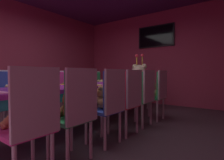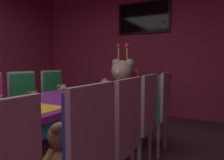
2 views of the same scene
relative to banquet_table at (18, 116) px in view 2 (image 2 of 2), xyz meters
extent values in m
cube|color=#99334C|center=(0.00, 3.20, 0.74)|extent=(5.20, 0.12, 2.80)
cube|color=purple|center=(0.00, 0.00, 0.06)|extent=(0.90, 3.30, 0.05)
cube|color=teal|center=(0.00, 0.00, -0.02)|extent=(0.88, 3.24, 0.10)
cylinder|color=#4C3826|center=(0.38, 1.49, -0.31)|extent=(0.07, 0.07, 0.69)
cylinder|color=#4C3826|center=(-0.38, 1.49, -0.31)|extent=(0.07, 0.07, 0.69)
cube|color=yellow|center=(0.00, 0.00, 0.09)|extent=(0.77, 0.32, 0.01)
cube|color=blue|center=(0.00, 1.40, 0.09)|extent=(0.77, 0.32, 0.01)
cylinder|color=#B2B2B7|center=(-0.52, 0.42, -0.45)|extent=(0.04, 0.04, 0.42)
cylinder|color=#B2B2B7|center=(-0.84, 0.42, -0.45)|extent=(0.04, 0.04, 0.42)
sphere|color=#99663C|center=(-0.62, 0.26, 0.00)|extent=(0.05, 0.05, 0.05)
sphere|color=brown|center=(-0.68, 0.31, 0.07)|extent=(0.05, 0.05, 0.05)
cylinder|color=brown|center=(-0.64, 0.35, -0.10)|extent=(0.05, 0.13, 0.12)
cylinder|color=brown|center=(-0.56, 0.31, -0.17)|extent=(0.06, 0.14, 0.06)
cylinder|color=brown|center=(-0.56, 0.21, -0.17)|extent=(0.06, 0.14, 0.06)
cube|color=#268C4C|center=(-0.70, 0.77, -0.22)|extent=(0.40, 0.40, 0.04)
cube|color=#268C4C|center=(-0.88, 0.77, 0.05)|extent=(0.05, 0.38, 0.50)
cube|color=#B2B2B7|center=(-0.91, 0.77, 0.05)|extent=(0.03, 0.41, 0.55)
cylinder|color=#B2B2B7|center=(-0.54, 0.93, -0.45)|extent=(0.04, 0.04, 0.42)
cylinder|color=#B2B2B7|center=(-0.54, 0.61, -0.45)|extent=(0.04, 0.04, 0.42)
cylinder|color=#B2B2B7|center=(-0.86, 0.93, -0.45)|extent=(0.04, 0.04, 0.42)
cylinder|color=#B2B2B7|center=(-0.86, 0.61, -0.45)|extent=(0.04, 0.04, 0.42)
ellipsoid|color=brown|center=(-0.70, 0.77, -0.12)|extent=(0.17, 0.17, 0.14)
sphere|color=brown|center=(-0.69, 0.77, 0.00)|extent=(0.14, 0.14, 0.14)
sphere|color=#99663C|center=(-0.64, 0.77, -0.01)|extent=(0.05, 0.05, 0.05)
sphere|color=brown|center=(-0.70, 0.82, 0.05)|extent=(0.05, 0.05, 0.05)
sphere|color=brown|center=(-0.70, 0.72, 0.05)|extent=(0.05, 0.05, 0.05)
cylinder|color=brown|center=(-0.67, 0.86, -0.11)|extent=(0.05, 0.12, 0.11)
cylinder|color=brown|center=(-0.67, 0.69, -0.11)|extent=(0.05, 0.12, 0.11)
cylinder|color=brown|center=(-0.59, 0.82, -0.17)|extent=(0.06, 0.13, 0.06)
cylinder|color=brown|center=(-0.59, 0.73, -0.17)|extent=(0.06, 0.13, 0.06)
cube|color=#268C4C|center=(-0.70, 1.32, -0.22)|extent=(0.40, 0.40, 0.04)
cube|color=#268C4C|center=(-0.88, 1.32, 0.05)|extent=(0.05, 0.38, 0.50)
cube|color=#B2B2B7|center=(-0.90, 1.32, 0.05)|extent=(0.03, 0.41, 0.55)
cylinder|color=#B2B2B7|center=(-0.54, 1.48, -0.45)|extent=(0.04, 0.04, 0.42)
cylinder|color=#B2B2B7|center=(-0.54, 1.16, -0.45)|extent=(0.04, 0.04, 0.42)
cylinder|color=#B2B2B7|center=(-0.86, 1.48, -0.45)|extent=(0.04, 0.04, 0.42)
cylinder|color=#B2B2B7|center=(-0.86, 1.16, -0.45)|extent=(0.04, 0.04, 0.42)
ellipsoid|color=tan|center=(-0.70, 1.32, -0.11)|extent=(0.19, 0.19, 0.16)
sphere|color=tan|center=(-0.68, 1.32, 0.03)|extent=(0.16, 0.16, 0.16)
sphere|color=tan|center=(-0.63, 1.32, 0.02)|extent=(0.06, 0.06, 0.06)
sphere|color=tan|center=(-0.70, 1.38, 0.09)|extent=(0.06, 0.06, 0.06)
sphere|color=tan|center=(-0.70, 1.27, 0.09)|extent=(0.06, 0.06, 0.06)
cylinder|color=tan|center=(-0.66, 1.42, -0.10)|extent=(0.05, 0.14, 0.13)
cylinder|color=tan|center=(-0.66, 1.23, -0.10)|extent=(0.05, 0.14, 0.13)
cylinder|color=tan|center=(-0.57, 1.38, -0.16)|extent=(0.07, 0.15, 0.07)
cylinder|color=tan|center=(-0.57, 1.27, -0.16)|extent=(0.07, 0.15, 0.07)
cube|color=#2D47B2|center=(0.86, -0.24, 0.05)|extent=(0.05, 0.38, 0.50)
cube|color=#B2B2B7|center=(0.89, -0.24, 0.05)|extent=(0.03, 0.41, 0.55)
ellipsoid|color=olive|center=(0.68, -0.24, -0.11)|extent=(0.19, 0.19, 0.15)
sphere|color=olive|center=(0.67, -0.24, 0.03)|extent=(0.15, 0.15, 0.15)
sphere|color=#AE7747|center=(0.61, -0.24, 0.01)|extent=(0.06, 0.06, 0.06)
sphere|color=olive|center=(0.68, -0.29, 0.08)|extent=(0.06, 0.06, 0.06)
sphere|color=olive|center=(0.68, -0.18, 0.08)|extent=(0.06, 0.06, 0.06)
cylinder|color=olive|center=(0.64, -0.14, -0.10)|extent=(0.05, 0.14, 0.13)
cylinder|color=olive|center=(0.56, -0.19, -0.16)|extent=(0.07, 0.14, 0.07)
cube|color=red|center=(0.68, 0.24, -0.22)|extent=(0.40, 0.40, 0.04)
cube|color=red|center=(0.86, 0.24, 0.05)|extent=(0.05, 0.38, 0.50)
cube|color=#B2B2B7|center=(0.89, 0.24, 0.05)|extent=(0.03, 0.41, 0.55)
ellipsoid|color=brown|center=(0.68, 0.24, -0.12)|extent=(0.17, 0.17, 0.14)
sphere|color=brown|center=(0.67, 0.24, 0.01)|extent=(0.14, 0.14, 0.14)
sphere|color=#99663C|center=(0.62, 0.24, -0.01)|extent=(0.05, 0.05, 0.05)
sphere|color=brown|center=(0.68, 0.19, 0.06)|extent=(0.05, 0.05, 0.05)
sphere|color=brown|center=(0.68, 0.29, 0.06)|extent=(0.05, 0.05, 0.05)
cylinder|color=brown|center=(0.65, 0.15, -0.11)|extent=(0.05, 0.12, 0.12)
cylinder|color=brown|center=(0.65, 0.33, -0.11)|extent=(0.05, 0.12, 0.12)
cylinder|color=brown|center=(0.57, 0.19, -0.17)|extent=(0.06, 0.13, 0.06)
cylinder|color=brown|center=(0.57, 0.28, -0.17)|extent=(0.06, 0.13, 0.06)
cube|color=#268C4C|center=(0.67, 0.78, -0.22)|extent=(0.40, 0.40, 0.04)
cube|color=#268C4C|center=(0.85, 0.78, 0.05)|extent=(0.05, 0.38, 0.50)
cube|color=#B2B2B7|center=(0.87, 0.78, 0.05)|extent=(0.03, 0.41, 0.55)
cylinder|color=#B2B2B7|center=(0.83, 0.94, -0.45)|extent=(0.04, 0.04, 0.42)
cylinder|color=#B2B2B7|center=(0.83, 0.62, -0.45)|extent=(0.04, 0.04, 0.42)
cylinder|color=#B2B2B7|center=(0.51, 0.94, -0.45)|extent=(0.04, 0.04, 0.42)
cylinder|color=#B2B2B7|center=(0.51, 0.62, -0.45)|extent=(0.04, 0.04, 0.42)
ellipsoid|color=tan|center=(0.67, 0.78, -0.12)|extent=(0.17, 0.17, 0.13)
sphere|color=tan|center=(0.66, 0.78, 0.00)|extent=(0.13, 0.13, 0.13)
sphere|color=tan|center=(0.61, 0.78, -0.01)|extent=(0.05, 0.05, 0.05)
sphere|color=tan|center=(0.67, 0.73, 0.05)|extent=(0.05, 0.05, 0.05)
sphere|color=tan|center=(0.67, 0.83, 0.05)|extent=(0.05, 0.05, 0.05)
cylinder|color=tan|center=(0.64, 0.69, -0.11)|extent=(0.05, 0.12, 0.11)
cylinder|color=tan|center=(0.64, 0.86, -0.11)|extent=(0.05, 0.12, 0.11)
cylinder|color=tan|center=(0.56, 0.73, -0.17)|extent=(0.06, 0.12, 0.06)
cylinder|color=tan|center=(0.56, 0.82, -0.17)|extent=(0.06, 0.12, 0.06)
cube|color=#268C4C|center=(0.70, 1.32, -0.22)|extent=(0.40, 0.40, 0.04)
cube|color=#268C4C|center=(0.88, 1.32, 0.05)|extent=(0.05, 0.38, 0.50)
cube|color=#B2B2B7|center=(0.90, 1.32, 0.05)|extent=(0.03, 0.41, 0.55)
cylinder|color=#B2B2B7|center=(0.86, 1.48, -0.45)|extent=(0.04, 0.04, 0.42)
cylinder|color=#B2B2B7|center=(0.86, 1.16, -0.45)|extent=(0.04, 0.04, 0.42)
cylinder|color=#B2B2B7|center=(0.54, 1.48, -0.45)|extent=(0.04, 0.04, 0.42)
cylinder|color=#B2B2B7|center=(0.54, 1.16, -0.45)|extent=(0.04, 0.04, 0.42)
ellipsoid|color=tan|center=(0.70, 1.32, -0.12)|extent=(0.18, 0.18, 0.15)
sphere|color=tan|center=(0.69, 1.32, 0.01)|extent=(0.15, 0.15, 0.15)
sphere|color=tan|center=(0.64, 1.32, 0.00)|extent=(0.05, 0.05, 0.05)
sphere|color=tan|center=(0.70, 1.27, 0.07)|extent=(0.05, 0.05, 0.05)
sphere|color=tan|center=(0.70, 1.38, 0.07)|extent=(0.05, 0.05, 0.05)
cylinder|color=tan|center=(0.67, 1.23, -0.10)|extent=(0.05, 0.13, 0.12)
cylinder|color=tan|center=(0.67, 1.41, -0.10)|extent=(0.05, 0.13, 0.12)
cylinder|color=tan|center=(0.58, 1.27, -0.17)|extent=(0.06, 0.14, 0.06)
cylinder|color=tan|center=(0.58, 1.37, -0.17)|extent=(0.06, 0.14, 0.06)
cube|color=red|center=(0.00, 2.07, -0.22)|extent=(0.40, 0.40, 0.04)
cube|color=red|center=(0.00, 2.25, 0.05)|extent=(0.38, 0.05, 0.50)
cube|color=#B2B2B7|center=(0.00, 2.27, 0.05)|extent=(0.41, 0.03, 0.55)
cylinder|color=#B2B2B7|center=(0.16, 2.23, -0.45)|extent=(0.04, 0.04, 0.42)
cylinder|color=#B2B2B7|center=(0.16, 1.91, -0.45)|extent=(0.04, 0.04, 0.42)
cylinder|color=#B2B2B7|center=(-0.16, 2.23, -0.45)|extent=(0.04, 0.04, 0.42)
cylinder|color=#B2B2B7|center=(-0.16, 1.91, -0.45)|extent=(0.04, 0.04, 0.42)
ellipsoid|color=beige|center=(0.00, 2.07, 0.00)|extent=(0.44, 0.44, 0.35)
sphere|color=beige|center=(0.00, 2.03, 0.32)|extent=(0.35, 0.35, 0.35)
sphere|color=#FDDCAD|center=(0.00, 1.91, 0.29)|extent=(0.13, 0.13, 0.13)
sphere|color=beige|center=(0.13, 2.07, 0.45)|extent=(0.13, 0.13, 0.13)
sphere|color=beige|center=(-0.13, 2.07, 0.45)|extent=(0.13, 0.13, 0.13)
cylinder|color=beige|center=(0.22, 1.98, 0.03)|extent=(0.31, 0.12, 0.29)
cylinder|color=beige|center=(-0.22, 1.98, 0.03)|extent=(0.31, 0.12, 0.29)
cylinder|color=beige|center=(0.12, 1.78, -0.12)|extent=(0.33, 0.15, 0.15)
cylinder|color=beige|center=(-0.12, 1.78, -0.12)|extent=(0.33, 0.15, 0.15)
cylinder|color=gold|center=(0.08, 2.07, 0.61)|extent=(0.03, 0.03, 0.24)
sphere|color=#E5333F|center=(0.08, 2.07, 0.73)|extent=(0.08, 0.08, 0.08)
cylinder|color=gold|center=(-0.08, 2.07, 0.61)|extent=(0.03, 0.03, 0.24)
sphere|color=#E5333F|center=(-0.08, 2.07, 0.73)|extent=(0.08, 0.08, 0.08)
cube|color=black|center=(0.00, 3.11, 1.39)|extent=(1.12, 0.05, 0.65)
cube|color=black|center=(0.00, 3.08, 1.39)|extent=(1.03, 0.01, 0.58)
camera|label=1|loc=(2.18, -2.05, 0.28)|focal=28.55mm
camera|label=2|loc=(1.45, -1.12, 0.43)|focal=33.01mm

